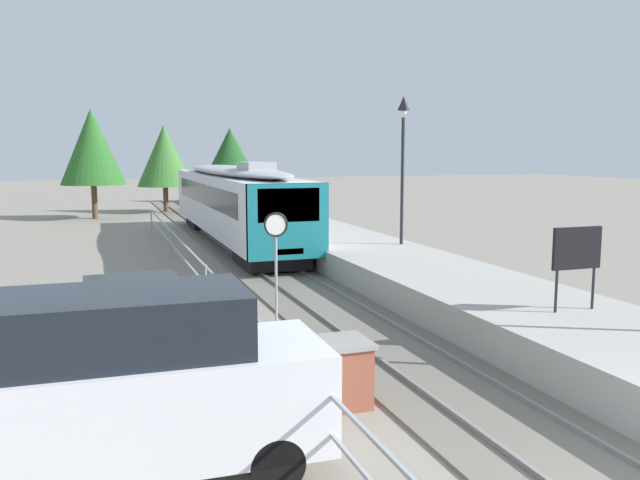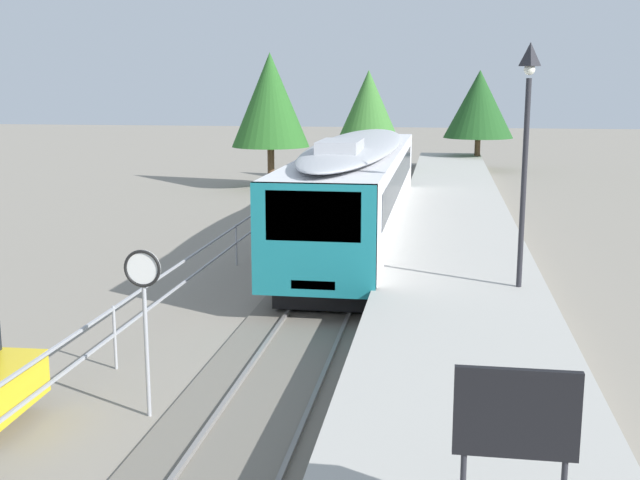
{
  "view_description": "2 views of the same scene",
  "coord_description": "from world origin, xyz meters",
  "px_view_note": "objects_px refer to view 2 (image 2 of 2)",
  "views": [
    {
      "loc": [
        -6.0,
        -5.29,
        4.26
      ],
      "look_at": [
        0.4,
        13.24,
        1.6
      ],
      "focal_mm": 36.38,
      "sensor_mm": 36.0,
      "label": 1
    },
    {
      "loc": [
        2.78,
        -1.57,
        5.34
      ],
      "look_at": [
        0.0,
        16.24,
        1.8
      ],
      "focal_mm": 44.2,
      "sensor_mm": 36.0,
      "label": 2
    }
  ],
  "objects_px": {
    "commuter_train": "(357,184)",
    "speed_limit_sign": "(144,291)",
    "platform_lamp_mid_platform": "(527,120)",
    "platform_notice_board": "(516,420)"
  },
  "relations": [
    {
      "from": "commuter_train",
      "to": "speed_limit_sign",
      "type": "height_order",
      "value": "commuter_train"
    },
    {
      "from": "platform_lamp_mid_platform",
      "to": "platform_notice_board",
      "type": "relative_size",
      "value": 2.97
    },
    {
      "from": "commuter_train",
      "to": "speed_limit_sign",
      "type": "distance_m",
      "value": 14.42
    },
    {
      "from": "commuter_train",
      "to": "platform_notice_board",
      "type": "bearing_deg",
      "value": -79.16
    },
    {
      "from": "commuter_train",
      "to": "platform_lamp_mid_platform",
      "type": "height_order",
      "value": "platform_lamp_mid_platform"
    },
    {
      "from": "commuter_train",
      "to": "platform_notice_board",
      "type": "height_order",
      "value": "commuter_train"
    },
    {
      "from": "platform_notice_board",
      "to": "platform_lamp_mid_platform",
      "type": "bearing_deg",
      "value": 84.49
    },
    {
      "from": "platform_lamp_mid_platform",
      "to": "speed_limit_sign",
      "type": "distance_m",
      "value": 9.2
    },
    {
      "from": "commuter_train",
      "to": "speed_limit_sign",
      "type": "relative_size",
      "value": 6.53
    },
    {
      "from": "platform_lamp_mid_platform",
      "to": "commuter_train",
      "type": "bearing_deg",
      "value": 119.03
    }
  ]
}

